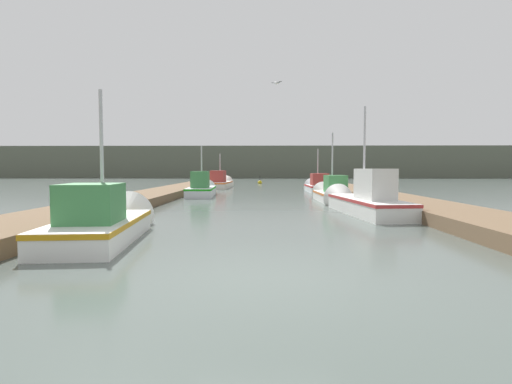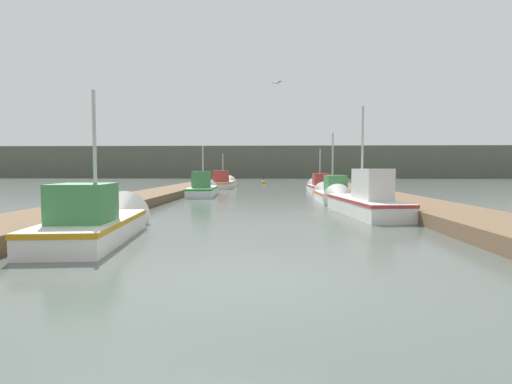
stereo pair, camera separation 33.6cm
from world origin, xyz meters
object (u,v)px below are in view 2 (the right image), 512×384
mooring_piling_0 (217,179)px  fishing_boat_1 (360,200)px  fishing_boat_0 (100,221)px  channel_buoy (264,182)px  fishing_boat_5 (224,183)px  mooring_piling_1 (68,209)px  fishing_boat_4 (319,186)px  fishing_boat_2 (331,193)px  seagull_lead (277,83)px  fishing_boat_3 (203,188)px

mooring_piling_0 → fishing_boat_1: bearing=-70.2°
fishing_boat_0 → channel_buoy: (3.30, 33.10, -0.26)m
fishing_boat_0 → fishing_boat_5: (0.10, 24.22, 0.03)m
mooring_piling_0 → mooring_piling_1: bearing=-89.8°
fishing_boat_0 → fishing_boat_5: size_ratio=0.75×
fishing_boat_1 → mooring_piling_1: (-8.23, -5.07, 0.16)m
fishing_boat_4 → channel_buoy: 14.86m
fishing_boat_2 → seagull_lead: 6.04m
fishing_boat_2 → fishing_boat_4: size_ratio=1.05×
fishing_boat_3 → channel_buoy: size_ratio=5.52×
fishing_boat_4 → fishing_boat_5: (-7.35, 5.39, 0.03)m
fishing_boat_3 → mooring_piling_1: size_ratio=4.18×
fishing_boat_0 → mooring_piling_1: size_ratio=3.95×
fishing_boat_1 → fishing_boat_2: fishing_boat_1 is taller
channel_buoy → fishing_boat_0: bearing=-95.7°
fishing_boat_4 → seagull_lead: (-3.15, -8.74, 5.30)m
fishing_boat_4 → mooring_piling_1: bearing=-115.6°
fishing_boat_1 → fishing_boat_5: bearing=105.2°
fishing_boat_1 → mooring_piling_0: 24.50m
fishing_boat_2 → mooring_piling_0: (-8.10, 17.67, 0.20)m
fishing_boat_0 → fishing_boat_1: 9.10m
fishing_boat_1 → mooring_piling_0: bearing=104.1°
mooring_piling_0 → fishing_boat_5: bearing=-75.3°
mooring_piling_0 → seagull_lead: 19.84m
fishing_boat_0 → fishing_boat_4: size_ratio=1.07×
fishing_boat_1 → fishing_boat_2: (-0.21, 5.38, -0.09)m
fishing_boat_4 → seagull_lead: size_ratio=9.11×
fishing_boat_0 → mooring_piling_1: bearing=152.3°
seagull_lead → fishing_boat_5: bearing=144.2°
fishing_boat_2 → mooring_piling_0: bearing=113.4°
mooring_piling_1 → mooring_piling_0: bearing=90.2°
seagull_lead → fishing_boat_3: bearing=172.0°
fishing_boat_4 → fishing_boat_2: bearing=-93.8°
fishing_boat_5 → fishing_boat_4: bearing=-34.2°
fishing_boat_3 → seagull_lead: (4.28, -4.38, 5.26)m
fishing_boat_1 → fishing_boat_4: fishing_boat_1 is taller
fishing_boat_5 → fishing_boat_2: bearing=-60.4°
mooring_piling_1 → seagull_lead: size_ratio=2.47×
fishing_boat_3 → fishing_boat_4: (7.43, 4.36, -0.04)m
fishing_boat_0 → fishing_boat_5: fishing_boat_0 is taller
fishing_boat_4 → seagull_lead: seagull_lead is taller
fishing_boat_3 → seagull_lead: seagull_lead is taller
mooring_piling_1 → fishing_boat_5: bearing=87.5°
fishing_boat_2 → mooring_piling_0: fishing_boat_2 is taller
fishing_boat_0 → mooring_piling_1: fishing_boat_0 is taller
fishing_boat_0 → fishing_boat_3: (0.01, 14.47, 0.04)m
fishing_boat_1 → fishing_boat_4: bearing=83.6°
fishing_boat_2 → fishing_boat_0: bearing=-124.4°
channel_buoy → fishing_boat_5: bearing=-109.9°
fishing_boat_3 → seagull_lead: bearing=-49.0°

